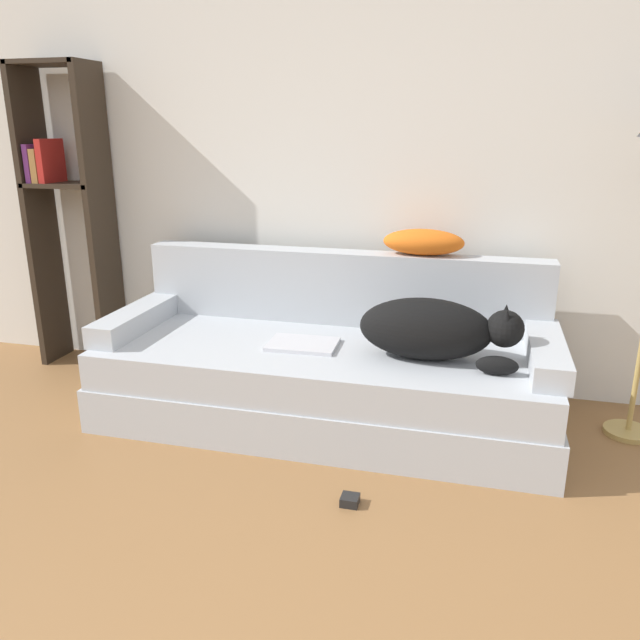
# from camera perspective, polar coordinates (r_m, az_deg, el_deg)

# --- Properties ---
(wall_back) EXTENTS (7.39, 0.06, 2.70)m
(wall_back) POSITION_cam_1_polar(r_m,az_deg,el_deg) (3.33, 3.02, 17.02)
(wall_back) COLOR silver
(wall_back) RESTS_ON ground_plane
(couch) EXTENTS (2.12, 0.87, 0.38)m
(couch) POSITION_cam_1_polar(r_m,az_deg,el_deg) (3.01, 0.46, -5.75)
(couch) COLOR #B2B7BC
(couch) RESTS_ON ground_plane
(couch_backrest) EXTENTS (2.08, 0.15, 0.37)m
(couch_backrest) POSITION_cam_1_polar(r_m,az_deg,el_deg) (3.22, 2.07, 3.00)
(couch_backrest) COLOR #B2B7BC
(couch_backrest) RESTS_ON couch
(couch_arm_left) EXTENTS (0.15, 0.68, 0.11)m
(couch_arm_left) POSITION_cam_1_polar(r_m,az_deg,el_deg) (3.28, -16.43, 0.12)
(couch_arm_left) COLOR #B2B7BC
(couch_arm_left) RESTS_ON couch
(couch_arm_right) EXTENTS (0.15, 0.68, 0.11)m
(couch_arm_right) POSITION_cam_1_polar(r_m,az_deg,el_deg) (2.85, 19.99, -2.82)
(couch_arm_right) COLOR #B2B7BC
(couch_arm_right) RESTS_ON couch
(dog) EXTENTS (0.70, 0.28, 0.27)m
(dog) POSITION_cam_1_polar(r_m,az_deg,el_deg) (2.75, 10.38, -0.86)
(dog) COLOR black
(dog) RESTS_ON couch
(laptop) EXTENTS (0.33, 0.24, 0.02)m
(laptop) POSITION_cam_1_polar(r_m,az_deg,el_deg) (2.91, -1.59, -2.23)
(laptop) COLOR silver
(laptop) RESTS_ON couch
(throw_pillow) EXTENTS (0.40, 0.19, 0.13)m
(throw_pillow) POSITION_cam_1_polar(r_m,az_deg,el_deg) (3.13, 9.44, 7.04)
(throw_pillow) COLOR orange
(throw_pillow) RESTS_ON couch_backrest
(bookshelf) EXTENTS (0.44, 0.26, 1.70)m
(bookshelf) POSITION_cam_1_polar(r_m,az_deg,el_deg) (3.86, -22.17, 9.86)
(bookshelf) COLOR #2D2319
(bookshelf) RESTS_ON ground_plane
(power_adapter) EXTENTS (0.07, 0.07, 0.04)m
(power_adapter) POSITION_cam_1_polar(r_m,az_deg,el_deg) (2.45, 2.75, -16.13)
(power_adapter) COLOR black
(power_adapter) RESTS_ON ground_plane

